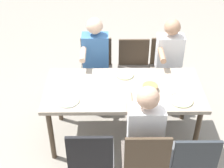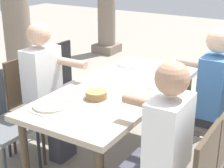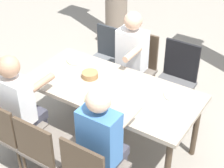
{
  "view_description": "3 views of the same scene",
  "coord_description": "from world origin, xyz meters",
  "px_view_note": "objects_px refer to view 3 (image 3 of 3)",
  "views": [
    {
      "loc": [
        0.16,
        2.94,
        2.92
      ],
      "look_at": [
        0.13,
        0.0,
        0.81
      ],
      "focal_mm": 51.93,
      "sensor_mm": 36.0,
      "label": 1
    },
    {
      "loc": [
        -2.39,
        -1.4,
        1.83
      ],
      "look_at": [
        -0.11,
        0.0,
        0.82
      ],
      "focal_mm": 56.09,
      "sensor_mm": 36.0,
      "label": 2
    },
    {
      "loc": [
        1.65,
        -2.54,
        2.86
      ],
      "look_at": [
        -0.0,
        0.01,
        0.79
      ],
      "focal_mm": 59.02,
      "sensor_mm": 36.0,
      "label": 3
    }
  ],
  "objects_px": {
    "chair_west_south": "(10,129)",
    "chair_east_north": "(176,78)",
    "diner_man_white": "(129,61)",
    "chair_mid_north": "(137,66)",
    "diner_guest_third": "(104,143)",
    "plate_1": "(95,99)",
    "diner_woman_green": "(22,106)",
    "bread_basket": "(90,75)",
    "plate_0": "(78,60)",
    "chair_west_north": "(106,57)",
    "chair_mid_south": "(45,148)",
    "plate_2": "(177,95)",
    "dining_table": "(112,94)"
  },
  "relations": [
    {
      "from": "dining_table",
      "to": "chair_west_south",
      "type": "xyz_separation_m",
      "value": [
        -0.62,
        -0.83,
        -0.16
      ]
    },
    {
      "from": "chair_mid_north",
      "to": "diner_guest_third",
      "type": "bearing_deg",
      "value": -70.68
    },
    {
      "from": "chair_west_south",
      "to": "chair_east_north",
      "type": "bearing_deg",
      "value": 60.05
    },
    {
      "from": "chair_west_south",
      "to": "diner_man_white",
      "type": "distance_m",
      "value": 1.55
    },
    {
      "from": "chair_east_north",
      "to": "diner_guest_third",
      "type": "bearing_deg",
      "value": -89.88
    },
    {
      "from": "bread_basket",
      "to": "plate_2",
      "type": "bearing_deg",
      "value": 11.98
    },
    {
      "from": "plate_1",
      "to": "plate_2",
      "type": "relative_size",
      "value": 0.83
    },
    {
      "from": "chair_mid_north",
      "to": "diner_woman_green",
      "type": "relative_size",
      "value": 0.73
    },
    {
      "from": "plate_0",
      "to": "dining_table",
      "type": "bearing_deg",
      "value": -21.52
    },
    {
      "from": "chair_west_north",
      "to": "plate_0",
      "type": "relative_size",
      "value": 3.42
    },
    {
      "from": "chair_west_south",
      "to": "diner_guest_third",
      "type": "distance_m",
      "value": 1.0
    },
    {
      "from": "diner_man_white",
      "to": "chair_mid_north",
      "type": "bearing_deg",
      "value": 90.88
    },
    {
      "from": "bread_basket",
      "to": "plate_0",
      "type": "bearing_deg",
      "value": 146.73
    },
    {
      "from": "diner_guest_third",
      "to": "plate_0",
      "type": "xyz_separation_m",
      "value": [
        -0.95,
        0.89,
        0.07
      ]
    },
    {
      "from": "chair_mid_north",
      "to": "chair_west_south",
      "type": "bearing_deg",
      "value": -104.93
    },
    {
      "from": "diner_guest_third",
      "to": "plate_1",
      "type": "xyz_separation_m",
      "value": [
        -0.37,
        0.39,
        0.07
      ]
    },
    {
      "from": "diner_guest_third",
      "to": "plate_0",
      "type": "height_order",
      "value": "diner_guest_third"
    },
    {
      "from": "chair_west_north",
      "to": "bread_basket",
      "type": "bearing_deg",
      "value": -67.57
    },
    {
      "from": "chair_mid_north",
      "to": "plate_1",
      "type": "bearing_deg",
      "value": -81.9
    },
    {
      "from": "chair_west_south",
      "to": "chair_mid_north",
      "type": "height_order",
      "value": "chair_mid_north"
    },
    {
      "from": "plate_2",
      "to": "diner_guest_third",
      "type": "bearing_deg",
      "value": -107.01
    },
    {
      "from": "chair_mid_north",
      "to": "chair_east_north",
      "type": "distance_m",
      "value": 0.52
    },
    {
      "from": "chair_west_south",
      "to": "diner_woman_green",
      "type": "bearing_deg",
      "value": 89.04
    },
    {
      "from": "chair_west_north",
      "to": "diner_woman_green",
      "type": "height_order",
      "value": "diner_woman_green"
    },
    {
      "from": "diner_man_white",
      "to": "chair_mid_south",
      "type": "bearing_deg",
      "value": -90.12
    },
    {
      "from": "dining_table",
      "to": "chair_west_south",
      "type": "relative_size",
      "value": 2.02
    },
    {
      "from": "chair_mid_south",
      "to": "bread_basket",
      "type": "xyz_separation_m",
      "value": [
        -0.12,
        0.87,
        0.28
      ]
    },
    {
      "from": "chair_west_south",
      "to": "diner_woman_green",
      "type": "height_order",
      "value": "diner_woman_green"
    },
    {
      "from": "chair_west_north",
      "to": "chair_east_north",
      "type": "relative_size",
      "value": 0.93
    },
    {
      "from": "diner_woman_green",
      "to": "chair_west_north",
      "type": "bearing_deg",
      "value": 90.12
    },
    {
      "from": "chair_west_south",
      "to": "chair_east_north",
      "type": "distance_m",
      "value": 1.93
    },
    {
      "from": "dining_table",
      "to": "chair_mid_north",
      "type": "height_order",
      "value": "chair_mid_north"
    },
    {
      "from": "plate_0",
      "to": "plate_2",
      "type": "xyz_separation_m",
      "value": [
        1.22,
        -0.01,
        -0.0
      ]
    },
    {
      "from": "diner_man_white",
      "to": "chair_west_south",
      "type": "bearing_deg",
      "value": -106.92
    },
    {
      "from": "chair_mid_north",
      "to": "diner_man_white",
      "type": "xyz_separation_m",
      "value": [
        0.0,
        -0.2,
        0.16
      ]
    },
    {
      "from": "chair_west_south",
      "to": "plate_0",
      "type": "xyz_separation_m",
      "value": [
        0.02,
        1.07,
        0.25
      ]
    },
    {
      "from": "chair_west_north",
      "to": "chair_east_north",
      "type": "distance_m",
      "value": 0.96
    },
    {
      "from": "chair_mid_south",
      "to": "chair_west_north",
      "type": "bearing_deg",
      "value": 104.96
    },
    {
      "from": "diner_guest_third",
      "to": "bread_basket",
      "type": "relative_size",
      "value": 7.57
    },
    {
      "from": "chair_mid_north",
      "to": "plate_0",
      "type": "bearing_deg",
      "value": -125.54
    },
    {
      "from": "chair_mid_north",
      "to": "diner_woman_green",
      "type": "height_order",
      "value": "diner_woman_green"
    },
    {
      "from": "plate_0",
      "to": "bread_basket",
      "type": "relative_size",
      "value": 1.51
    },
    {
      "from": "diner_woman_green",
      "to": "diner_man_white",
      "type": "distance_m",
      "value": 1.36
    },
    {
      "from": "chair_east_north",
      "to": "bread_basket",
      "type": "bearing_deg",
      "value": -128.19
    },
    {
      "from": "chair_west_south",
      "to": "chair_east_north",
      "type": "xyz_separation_m",
      "value": [
        0.96,
        1.67,
        0.02
      ]
    },
    {
      "from": "dining_table",
      "to": "plate_2",
      "type": "xyz_separation_m",
      "value": [
        0.61,
        0.23,
        0.08
      ]
    },
    {
      "from": "chair_mid_north",
      "to": "dining_table",
      "type": "bearing_deg",
      "value": -77.9
    },
    {
      "from": "diner_guest_third",
      "to": "plate_1",
      "type": "bearing_deg",
      "value": 132.91
    },
    {
      "from": "chair_mid_south",
      "to": "diner_guest_third",
      "type": "xyz_separation_m",
      "value": [
        0.52,
        0.18,
        0.18
      ]
    },
    {
      "from": "dining_table",
      "to": "chair_mid_north",
      "type": "xyz_separation_m",
      "value": [
        -0.18,
        0.84,
        -0.16
      ]
    }
  ]
}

